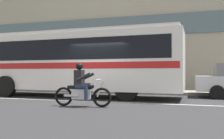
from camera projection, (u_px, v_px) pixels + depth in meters
ground_plane at (97, 100)px, 10.81m from camera, size 60.00×60.00×0.00m
sidewalk_curb at (124, 90)px, 15.70m from camera, size 28.00×3.80×0.15m
lane_center_stripe at (92, 101)px, 10.24m from camera, size 26.60×0.14×0.01m
office_building_facade at (131, 1)px, 17.96m from camera, size 28.00×0.89×12.95m
transit_bus at (76, 59)px, 12.42m from camera, size 10.65×3.01×3.22m
motorcycle_with_rider at (82, 88)px, 8.72m from camera, size 2.14×0.64×1.56m
fire_hydrant at (140, 84)px, 14.21m from camera, size 0.22×0.30×0.75m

